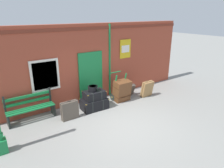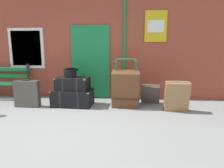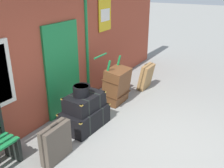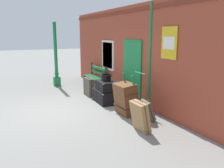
# 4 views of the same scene
# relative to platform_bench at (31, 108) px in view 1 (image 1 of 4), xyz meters

# --- Properties ---
(ground_plane) EXTENTS (60.00, 60.00, 0.00)m
(ground_plane) POSITION_rel_platform_bench_xyz_m (2.43, -2.16, -0.44)
(ground_plane) COLOR gray
(brick_facade) EXTENTS (10.40, 0.35, 3.20)m
(brick_facade) POSITION_rel_platform_bench_xyz_m (2.42, 0.44, 1.15)
(brick_facade) COLOR #9E422D
(brick_facade) RESTS_ON ground
(platform_bench) EXTENTS (1.60, 0.43, 1.01)m
(platform_bench) POSITION_rel_platform_bench_xyz_m (0.00, 0.00, 0.00)
(platform_bench) COLOR #197A3D
(platform_bench) RESTS_ON ground
(steamer_trunk_base) EXTENTS (1.04, 0.71, 0.43)m
(steamer_trunk_base) POSITION_rel_platform_bench_xyz_m (2.25, -0.53, -0.23)
(steamer_trunk_base) COLOR black
(steamer_trunk_base) RESTS_ON ground
(steamer_trunk_middle) EXTENTS (0.84, 0.60, 0.33)m
(steamer_trunk_middle) POSITION_rel_platform_bench_xyz_m (2.27, -0.53, 0.14)
(steamer_trunk_middle) COLOR black
(steamer_trunk_middle) RESTS_ON steamer_trunk_base
(round_hatbox) EXTENTS (0.38, 0.34, 0.21)m
(round_hatbox) POSITION_rel_platform_bench_xyz_m (2.20, -0.51, 0.42)
(round_hatbox) COLOR black
(round_hatbox) RESTS_ON steamer_trunk_middle
(porters_trolley) EXTENTS (0.71, 0.64, 1.19)m
(porters_trolley) POSITION_rel_platform_bench_xyz_m (3.62, -0.37, -0.17)
(porters_trolley) COLOR black
(porters_trolley) RESTS_ON ground
(large_brown_trunk) EXTENTS (0.70, 0.55, 0.93)m
(large_brown_trunk) POSITION_rel_platform_bench_xyz_m (3.62, -0.55, 0.02)
(large_brown_trunk) COLOR brown
(large_brown_trunk) RESTS_ON ground
(suitcase_tan) EXTENTS (0.57, 0.33, 0.74)m
(suitcase_tan) POSITION_rel_platform_bench_xyz_m (4.82, -0.84, -0.08)
(suitcase_tan) COLOR olive
(suitcase_tan) RESTS_ON ground
(suitcase_slate) EXTENTS (0.63, 0.20, 0.71)m
(suitcase_slate) POSITION_rel_platform_bench_xyz_m (1.13, -0.74, -0.11)
(suitcase_slate) COLOR #51473D
(suitcase_slate) RESTS_ON ground
(suitcase_oxblood) EXTENTS (0.50, 0.38, 0.55)m
(suitcase_oxblood) POSITION_rel_platform_bench_xyz_m (4.27, -0.26, -0.17)
(suitcase_oxblood) COLOR #51473D
(suitcase_oxblood) RESTS_ON ground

